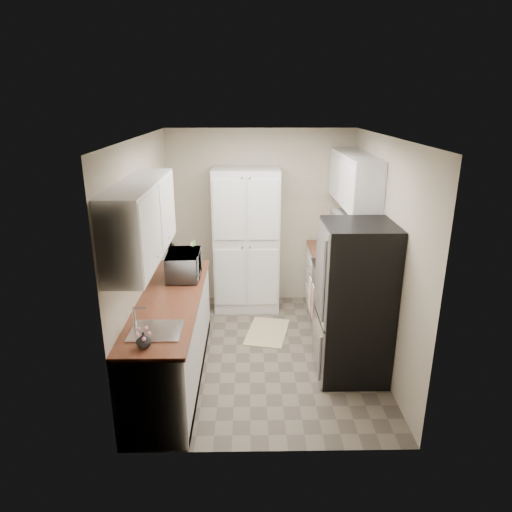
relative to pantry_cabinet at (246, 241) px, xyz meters
The scene contains 16 objects.
ground 1.66m from the pantry_cabinet, 81.35° to the right, with size 3.20×3.20×0.00m, color #665B4C.
room_shell 1.48m from the pantry_cabinet, 82.18° to the right, with size 2.64×3.24×2.52m.
pantry_cabinet is the anchor object (origin of this frame).
base_cabinet_left 2.00m from the pantry_cabinet, 114.36° to the right, with size 0.60×2.30×0.88m, color silver.
countertop_left 1.92m from the pantry_cabinet, 114.36° to the right, with size 0.63×2.33×0.04m, color brown.
base_cabinet_right 1.32m from the pantry_cabinet, ahead, with size 0.60×0.80×0.88m, color silver.
countertop_right 1.20m from the pantry_cabinet, ahead, with size 0.63×0.83×0.04m, color brown.
electric_range 1.58m from the pantry_cabinet, 38.22° to the right, with size 0.71×0.78×1.13m.
refrigerator 2.07m from the pantry_cabinet, 56.54° to the right, with size 0.70×0.72×1.70m, color #B7B7BC.
microwave 1.37m from the pantry_cabinet, 121.30° to the right, with size 0.54×0.36×0.30m, color #A5A6AA.
wine_bottle 1.19m from the pantry_cabinet, 140.59° to the right, with size 0.09×0.09×0.34m, color black.
flower_vase 2.86m from the pantry_cabinet, 107.03° to the right, with size 0.13×0.13×0.13m, color white.
cutting_board 1.02m from the pantry_cabinet, 126.86° to the right, with size 0.02×0.24×0.31m, color #499441.
toaster_oven 1.26m from the pantry_cabinet, ahead, with size 0.32×0.41×0.24m, color #AFAFB3.
fruit_basket 1.25m from the pantry_cabinet, ahead, with size 0.25×0.25×0.10m, color #FF9B09, non-canonical shape.
kitchen_mat 1.30m from the pantry_cabinet, 71.60° to the right, with size 0.48×0.78×0.01m, color #D4C28A.
Camera 1 is at (-0.17, -4.75, 2.86)m, focal length 32.00 mm.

